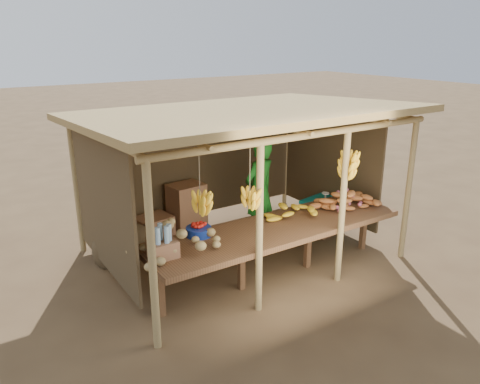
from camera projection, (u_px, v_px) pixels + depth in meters
ground at (240, 253)px, 7.60m from camera, size 60.00×60.00×0.00m
stall_structure at (240, 139)px, 6.89m from camera, size 4.70×3.50×2.43m
counter at (277, 231)px, 6.61m from camera, size 3.90×1.05×0.80m
potato_heap at (179, 237)px, 5.80m from camera, size 1.18×0.77×0.37m
sweet_potato_heap at (346, 196)px, 7.28m from camera, size 1.13×0.75×0.36m
onion_heap at (345, 196)px, 7.29m from camera, size 0.82×0.65×0.35m
banana_pile at (293, 206)px, 6.89m from camera, size 0.76×0.55×0.35m
tomato_basin at (199, 230)px, 6.28m from camera, size 0.34×0.34×0.18m
bottle_box at (163, 245)px, 5.63m from camera, size 0.34×0.27×0.42m
vendor at (259, 191)px, 7.82m from camera, size 0.74×0.59×1.77m
tarp_crate at (322, 215)px, 8.32m from camera, size 0.75×0.68×0.79m
carton_stack at (176, 216)px, 8.07m from camera, size 1.25×0.51×0.92m
burlap_sacks at (123, 244)px, 7.25m from camera, size 0.95×0.50×0.67m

